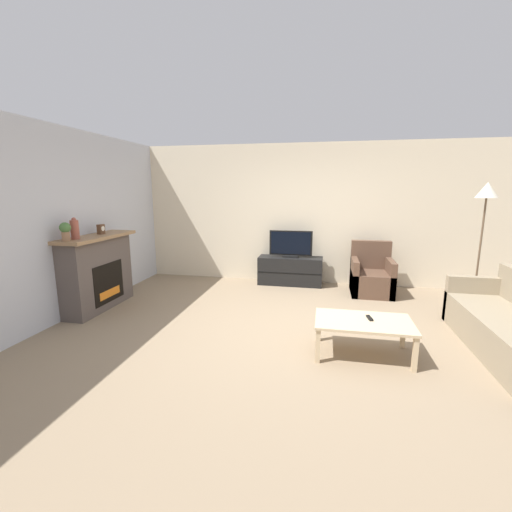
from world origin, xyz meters
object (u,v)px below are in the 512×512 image
(mantel_clock, at_px, (101,229))
(tv, at_px, (291,245))
(armchair, at_px, (371,277))
(floor_lamp, at_px, (486,202))
(potted_plant, at_px, (65,230))
(remote, at_px, (370,318))
(coffee_table, at_px, (363,324))
(fireplace, at_px, (98,272))
(tv_stand, at_px, (290,271))
(mantel_vase_left, at_px, (75,229))

(mantel_clock, distance_m, tv, 3.33)
(mantel_clock, distance_m, armchair, 4.60)
(floor_lamp, bearing_deg, potted_plant, -164.78)
(mantel_clock, xyz_separation_m, remote, (3.93, -0.88, -0.81))
(tv, xyz_separation_m, coffee_table, (1.09, -2.75, -0.42))
(fireplace, distance_m, armchair, 4.58)
(potted_plant, bearing_deg, tv_stand, 42.60)
(fireplace, height_order, mantel_clock, mantel_clock)
(potted_plant, distance_m, coffee_table, 3.98)
(mantel_clock, relative_size, floor_lamp, 0.08)
(mantel_vase_left, relative_size, coffee_table, 0.29)
(tv_stand, bearing_deg, fireplace, -145.05)
(tv, distance_m, armchair, 1.58)
(mantel_clock, height_order, floor_lamp, floor_lamp)
(fireplace, xyz_separation_m, mantel_clock, (0.02, 0.14, 0.64))
(mantel_vase_left, xyz_separation_m, tv, (2.77, 2.37, -0.51))
(mantel_vase_left, height_order, tv_stand, mantel_vase_left)
(fireplace, height_order, floor_lamp, floor_lamp)
(tv_stand, xyz_separation_m, tv, (-0.00, -0.00, 0.51))
(coffee_table, relative_size, floor_lamp, 0.54)
(tv, relative_size, coffee_table, 0.78)
(coffee_table, bearing_deg, mantel_vase_left, 174.32)
(mantel_vase_left, xyz_separation_m, mantel_clock, (0.00, 0.56, -0.07))
(fireplace, bearing_deg, armchair, 21.08)
(fireplace, xyz_separation_m, tv_stand, (2.79, 1.95, -0.31))
(tv_stand, distance_m, floor_lamp, 3.34)
(fireplace, distance_m, mantel_clock, 0.66)
(mantel_vase_left, distance_m, tv, 3.68)
(mantel_clock, height_order, tv, mantel_clock)
(potted_plant, bearing_deg, coffee_table, -3.08)
(fireplace, relative_size, mantel_clock, 9.40)
(tv_stand, bearing_deg, mantel_clock, -146.88)
(armchair, bearing_deg, tv, 168.47)
(mantel_clock, relative_size, tv_stand, 0.12)
(tv, bearing_deg, fireplace, -145.08)
(tv, height_order, armchair, tv)
(mantel_vase_left, relative_size, mantel_clock, 2.02)
(remote, xyz_separation_m, floor_lamp, (1.71, 1.68, 1.24))
(remote, bearing_deg, potted_plant, 167.33)
(armchair, bearing_deg, coffee_table, -98.95)
(mantel_clock, height_order, armchair, mantel_clock)
(mantel_vase_left, relative_size, remote, 1.96)
(potted_plant, height_order, remote, potted_plant)
(mantel_vase_left, relative_size, tv_stand, 0.25)
(tv_stand, xyz_separation_m, floor_lamp, (2.87, -1.01, 1.38))
(potted_plant, relative_size, floor_lamp, 0.13)
(floor_lamp, bearing_deg, remote, -135.55)
(potted_plant, relative_size, tv, 0.31)
(fireplace, xyz_separation_m, tv, (2.79, 1.95, 0.19))
(potted_plant, xyz_separation_m, armchair, (4.25, 2.24, -1.00))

